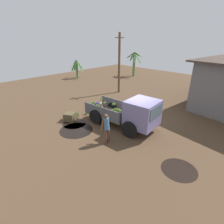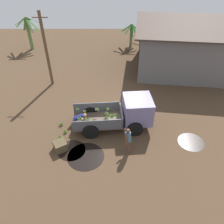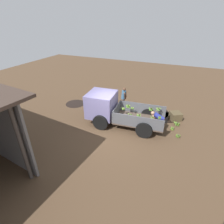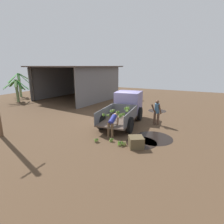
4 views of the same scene
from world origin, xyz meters
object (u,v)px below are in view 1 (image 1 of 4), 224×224
Objects in this scene: utility_pole at (119,64)px; banana_bunch_on_ground_1 at (90,109)px; person_worker_loading at (97,107)px; banana_bunch_on_ground_2 at (76,116)px; wooden_crate_0 at (70,117)px; banana_bunch_on_ground_3 at (86,113)px; banana_bunch_on_ground_0 at (77,114)px; cargo_truck at (135,114)px; person_foreground_visitor at (106,127)px.

banana_bunch_on_ground_1 is (1.60, -5.01, -2.65)m from utility_pole.
person_worker_loading is 1.54m from banana_bunch_on_ground_2.
wooden_crate_0 is (1.94, -6.95, -2.52)m from utility_pole.
banana_bunch_on_ground_1 is at bearing 119.76° from banana_bunch_on_ground_3.
banana_bunch_on_ground_3 is at bearing -60.24° from banana_bunch_on_ground_1.
banana_bunch_on_ground_0 is 1.15× the size of banana_bunch_on_ground_1.
cargo_truck is 3.01m from person_worker_loading.
person_worker_loading reaches higher than wooden_crate_0.
banana_bunch_on_ground_1 is 0.74m from banana_bunch_on_ground_3.
wooden_crate_0 is (0.34, -1.95, 0.13)m from banana_bunch_on_ground_1.
banana_bunch_on_ground_0 is at bearing -17.64° from person_foreground_visitor.
utility_pole is at bearing 109.19° from banana_bunch_on_ground_3.
person_foreground_visitor is at bearing -12.78° from banana_bunch_on_ground_0.
utility_pole is 25.34× the size of banana_bunch_on_ground_3.
banana_bunch_on_ground_2 is 0.37× the size of wooden_crate_0.
banana_bunch_on_ground_0 is at bearing 104.90° from wooden_crate_0.
banana_bunch_on_ground_3 is (-3.60, 1.45, -0.79)m from person_foreground_visitor.
banana_bunch_on_ground_3 is (0.11, 0.73, 0.00)m from banana_bunch_on_ground_2.
banana_bunch_on_ground_2 is at bearing -79.52° from banana_bunch_on_ground_1.
utility_pole reaches higher than banana_bunch_on_ground_3.
cargo_truck reaches higher than person_foreground_visitor.
banana_bunch_on_ground_3 is at bearing -70.81° from utility_pole.
banana_bunch_on_ground_0 is at bearing -83.16° from banana_bunch_on_ground_1.
banana_bunch_on_ground_2 is at bearing -15.75° from person_foreground_visitor.
banana_bunch_on_ground_0 is at bearing -74.36° from utility_pole.
wooden_crate_0 is at bearing -75.10° from banana_bunch_on_ground_0.
utility_pole is at bearing -56.78° from person_foreground_visitor.
banana_bunch_on_ground_1 is at bearing -32.70° from person_foreground_visitor.
utility_pole reaches higher than person_worker_loading.
person_worker_loading reaches higher than banana_bunch_on_ground_3.
banana_bunch_on_ground_1 is (-4.15, -0.02, -0.90)m from cargo_truck.
banana_bunch_on_ground_3 is at bearing 88.65° from wooden_crate_0.
banana_bunch_on_ground_1 is at bearing 164.23° from person_worker_loading.
banana_bunch_on_ground_1 is at bearing 96.84° from banana_bunch_on_ground_0.
person_worker_loading is 1.06m from banana_bunch_on_ground_3.
cargo_truck reaches higher than banana_bunch_on_ground_3.
person_worker_loading is (2.77, -5.32, -2.06)m from utility_pole.
utility_pole is 3.37× the size of person_foreground_visitor.
banana_bunch_on_ground_1 is (-1.18, 0.31, -0.59)m from person_worker_loading.
banana_bunch_on_ground_0 is 1.29× the size of banana_bunch_on_ground_2.
utility_pole is 20.57× the size of banana_bunch_on_ground_1.
utility_pole reaches higher than person_foreground_visitor.
person_worker_loading is 4.90× the size of banana_bunch_on_ground_2.
wooden_crate_0 reaches higher than banana_bunch_on_ground_1.
utility_pole is 9.21m from person_foreground_visitor.
banana_bunch_on_ground_2 is at bearing -73.82° from utility_pole.
person_foreground_visitor is 2.51× the size of wooden_crate_0.
person_foreground_visitor is at bearing -99.78° from cargo_truck.
person_worker_loading is 1.80× the size of wooden_crate_0.
banana_bunch_on_ground_0 is 1.42× the size of banana_bunch_on_ground_3.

